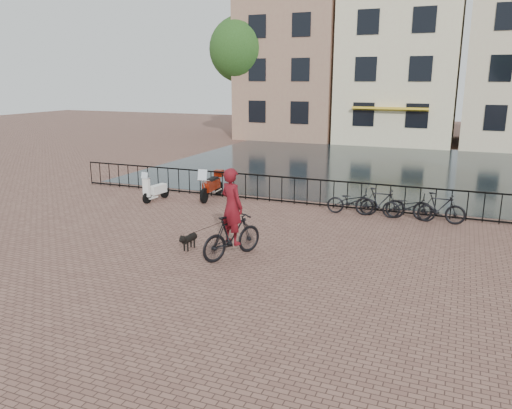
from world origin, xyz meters
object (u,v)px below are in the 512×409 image
at_px(dog, 189,241).
at_px(motorcycle, 211,182).
at_px(cyclist, 232,219).
at_px(scooter, 156,185).

bearing_deg(dog, motorcycle, 114.80).
relative_size(cyclist, dog, 3.71).
xyz_separation_m(cyclist, dog, (-1.36, 0.11, -0.81)).
distance_m(cyclist, dog, 1.59).
distance_m(dog, scooter, 6.05).
relative_size(motorcycle, scooter, 1.39).
distance_m(motorcycle, scooter, 2.15).
bearing_deg(dog, scooter, 135.44).
relative_size(dog, motorcycle, 0.40).
relative_size(cyclist, scooter, 2.05).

